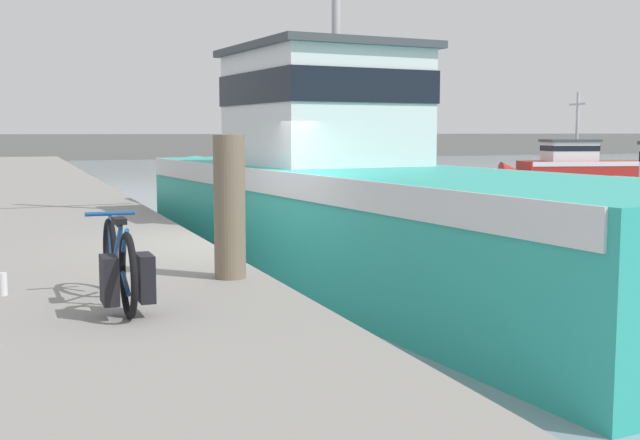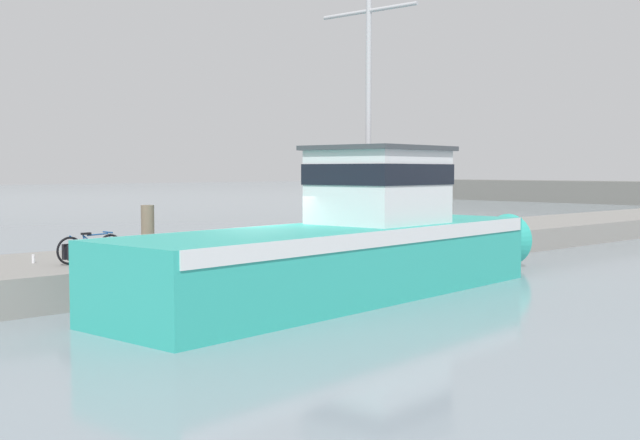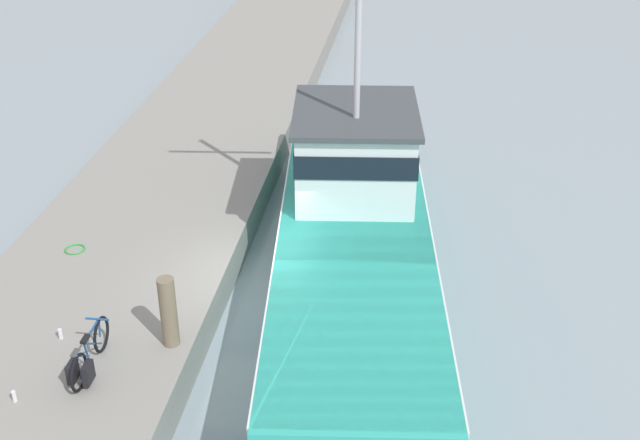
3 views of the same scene
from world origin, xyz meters
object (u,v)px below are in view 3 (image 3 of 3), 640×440
Objects in this scene: water_bottle_on_curb at (14,396)px; water_bottle_by_bike at (60,334)px; bicycle_touring at (87,358)px; fishing_boat_main at (354,226)px; mooring_post at (169,312)px.

water_bottle_on_curb is 1.79m from water_bottle_by_bike.
fishing_boat_main is at bearing 49.94° from bicycle_touring.
water_bottle_by_bike is at bearing 134.52° from bicycle_touring.
bicycle_touring reaches higher than water_bottle_by_bike.
mooring_post is 6.90× the size of water_bottle_by_bike.
water_bottle_by_bike is (-2.15, -0.12, -0.62)m from mooring_post.
fishing_boat_main is at bearing 49.21° from water_bottle_on_curb.
water_bottle_by_bike is at bearing -146.20° from fishing_boat_main.
mooring_post reaches higher than water_bottle_by_bike.
bicycle_touring is (-4.27, -5.24, -0.11)m from fishing_boat_main.
mooring_post is at bearing -131.97° from fishing_boat_main.
fishing_boat_main is 6.76m from bicycle_touring.
fishing_boat_main reaches higher than bicycle_touring.
fishing_boat_main is 10.65× the size of mooring_post.
bicycle_touring is 1.65m from mooring_post.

